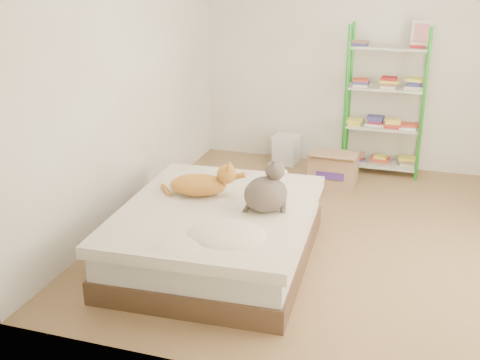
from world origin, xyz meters
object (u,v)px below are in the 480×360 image
at_px(orange_cat, 198,182).
at_px(shelf_unit, 385,106).
at_px(grey_cat, 266,187).
at_px(white_bin, 286,149).
at_px(cardboard_box, 333,169).
at_px(bed, 217,234).

height_order(orange_cat, shelf_unit, shelf_unit).
height_order(grey_cat, white_bin, grey_cat).
xyz_separation_m(orange_cat, cardboard_box, (0.87, 1.86, -0.42)).
bearing_deg(shelf_unit, grey_cat, -104.76).
distance_m(grey_cat, white_bin, 2.65).
xyz_separation_m(bed, shelf_unit, (1.08, 2.64, 0.55)).
height_order(orange_cat, white_bin, orange_cat).
bearing_deg(bed, grey_cat, 2.16).
bearing_deg(grey_cat, bed, 65.50).
height_order(bed, grey_cat, grey_cat).
distance_m(orange_cat, cardboard_box, 2.09).
distance_m(orange_cat, white_bin, 2.45).
bearing_deg(white_bin, bed, -89.09).
bearing_deg(white_bin, shelf_unit, 1.93).
bearing_deg(shelf_unit, bed, -112.31).
distance_m(bed, orange_cat, 0.47).
relative_size(bed, grey_cat, 4.62).
bearing_deg(grey_cat, white_bin, -19.85).
height_order(cardboard_box, white_bin, cardboard_box).
relative_size(bed, cardboard_box, 3.83).
relative_size(orange_cat, cardboard_box, 1.12).
relative_size(orange_cat, white_bin, 1.63).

